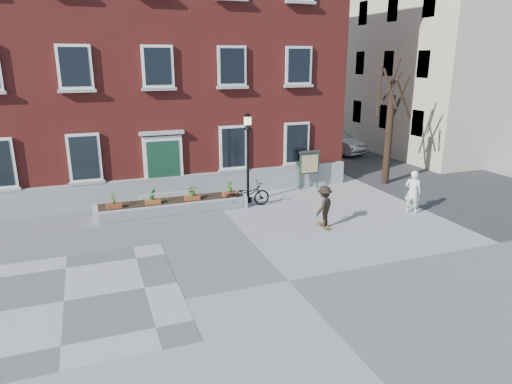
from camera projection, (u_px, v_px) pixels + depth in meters
name	position (u px, v px, depth m)	size (l,w,h in m)	color
ground	(288.00, 281.00, 13.06)	(100.00, 100.00, 0.00)	gray
checker_patch	(64.00, 301.00, 11.96)	(6.00, 6.00, 0.01)	#575759
bicycle	(247.00, 195.00, 19.38)	(0.71, 2.04, 1.07)	black
parked_car	(333.00, 141.00, 30.56)	(1.64, 4.71, 1.55)	#B8BBBD
bystander	(413.00, 192.00, 18.57)	(0.65, 0.43, 1.79)	white
brick_building	(142.00, 54.00, 23.18)	(18.40, 10.85, 12.60)	maroon
planter_assembly	(173.00, 205.00, 18.76)	(6.20, 1.12, 1.15)	#B8B8B3
bare_tree	(389.00, 128.00, 22.48)	(1.83, 1.83, 6.16)	black
side_street	(398.00, 46.00, 34.87)	(15.20, 36.00, 14.50)	#39393C
lamp_post	(248.00, 145.00, 19.52)	(0.40, 0.40, 3.93)	black
notice_board	(309.00, 163.00, 21.93)	(1.10, 0.16, 1.87)	#1A3423
skateboarder	(324.00, 206.00, 16.97)	(1.14, 1.03, 1.61)	brown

